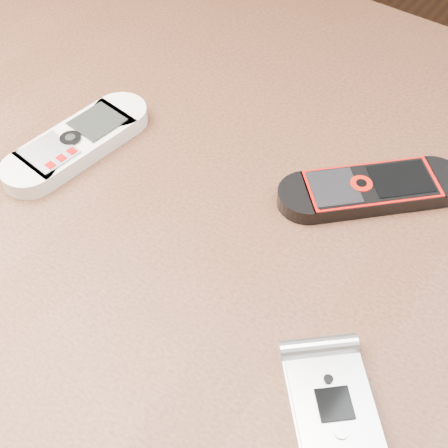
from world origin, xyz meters
TOP-DOWN VIEW (x-y plane):
  - table at (0.00, 0.00)m, footprint 1.20×0.80m
  - nokia_white at (-0.16, 0.00)m, footprint 0.07×0.16m
  - nokia_black_red at (0.08, 0.11)m, footprint 0.15×0.15m
  - motorola_razr at (0.16, -0.09)m, footprint 0.11×0.12m

SIDE VIEW (x-z plane):
  - table at x=0.00m, z-range 0.27..1.02m
  - motorola_razr at x=0.16m, z-range 0.75..0.77m
  - nokia_black_red at x=0.08m, z-range 0.75..0.77m
  - nokia_white at x=-0.16m, z-range 0.75..0.77m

